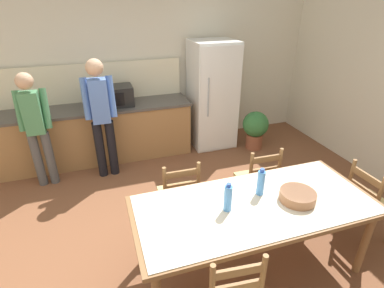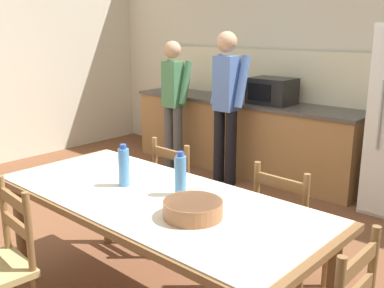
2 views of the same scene
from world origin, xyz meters
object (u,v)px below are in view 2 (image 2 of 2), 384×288
serving_bowl (193,208)px  person_at_sink (173,98)px  microwave (272,91)px  chair_side_far_right (289,230)px  dining_table (154,207)px  person_at_counter (226,100)px  bottle_near_centre (124,167)px  bottle_off_centre (180,175)px  chair_side_far_left (183,194)px

serving_bowl → person_at_sink: 3.33m
microwave → chair_side_far_right: size_ratio=0.55×
chair_side_far_right → microwave: bearing=-53.2°
microwave → chair_side_far_right: (1.40, -1.98, -0.60)m
serving_bowl → person_at_sink: size_ratio=0.20×
microwave → dining_table: 2.91m
microwave → person_at_counter: size_ratio=0.29×
bottle_near_centre → bottle_off_centre: (0.38, 0.12, 0.00)m
bottle_near_centre → person_at_counter: 2.40m
bottle_off_centre → person_at_sink: size_ratio=0.17×
serving_bowl → person_at_sink: (-2.39, 2.32, 0.07)m
microwave → bottle_off_centre: size_ratio=1.85×
bottle_near_centre → serving_bowl: size_ratio=0.84×
dining_table → serving_bowl: serving_bowl is taller
serving_bowl → bottle_off_centre: bearing=144.6°
dining_table → bottle_off_centre: bottle_off_centre is taller
chair_side_far_left → chair_side_far_right: bearing=-178.5°
bottle_near_centre → chair_side_far_left: size_ratio=0.30×
bottle_near_centre → person_at_sink: size_ratio=0.17×
dining_table → bottle_near_centre: bottle_near_centre is taller
bottle_near_centre → person_at_counter: (-0.90, 2.23, 0.06)m
chair_side_far_right → chair_side_far_left: size_ratio=1.00×
chair_side_far_right → person_at_counter: bearing=-39.8°
bottle_off_centre → person_at_sink: bearing=134.9°
chair_side_far_right → chair_side_far_left: bearing=1.1°
dining_table → person_at_counter: (-1.17, 2.23, 0.26)m
microwave → dining_table: (0.91, -2.75, -0.33)m
dining_table → bottle_off_centre: 0.26m
bottle_near_centre → serving_bowl: (0.65, -0.08, -0.07)m
person_at_counter → person_at_sink: bearing=88.7°
microwave → person_at_counter: person_at_counter is taller
bottle_near_centre → serving_bowl: 0.66m
person_at_sink → person_at_counter: size_ratio=0.93×
bottle_off_centre → serving_bowl: 0.34m
bottle_off_centre → chair_side_far_right: 0.88m
dining_table → chair_side_far_left: bearing=122.2°
person_at_counter → chair_side_far_left: bearing=-154.7°
chair_side_far_right → person_at_sink: 2.95m
serving_bowl → chair_side_far_right: bearing=82.2°
microwave → person_at_sink: (-1.11, -0.50, -0.14)m
microwave → bottle_near_centre: 2.82m
dining_table → person_at_sink: (-2.01, 2.25, 0.19)m
chair_side_far_left → person_at_sink: 2.17m
bottle_off_centre → person_at_sink: person_at_sink is taller
microwave → chair_side_far_left: microwave is taller
chair_side_far_right → person_at_sink: size_ratio=0.57×
microwave → chair_side_far_right: 2.50m
chair_side_far_right → person_at_counter: person_at_counter is taller
microwave → serving_bowl: microwave is taller
microwave → person_at_counter: 0.59m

